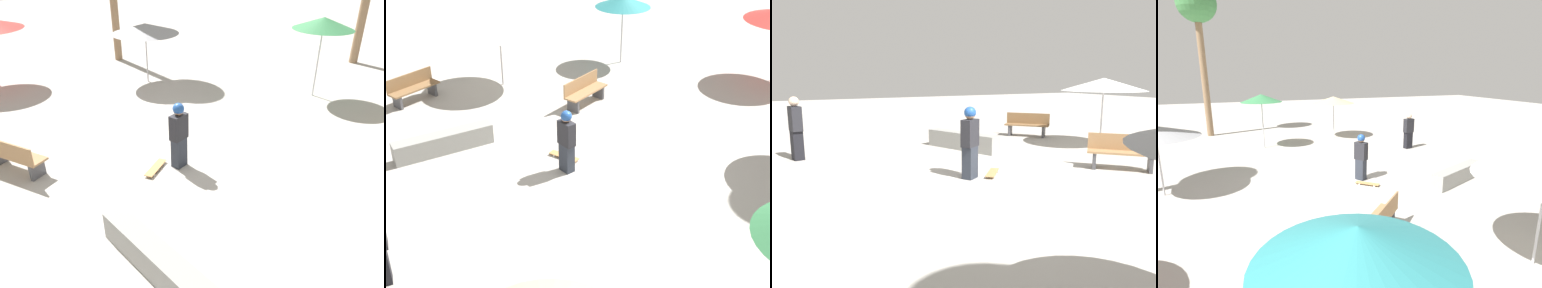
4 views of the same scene
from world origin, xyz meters
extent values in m
plane|color=#ADA8A0|center=(0.00, 0.00, 0.00)|extent=(60.00, 60.00, 0.00)
cube|color=#282D38|center=(0.05, -0.95, 0.36)|extent=(0.40, 0.37, 0.72)
cube|color=#232328|center=(0.05, -0.95, 1.02)|extent=(0.48, 0.42, 0.59)
sphere|color=tan|center=(0.05, -0.95, 1.43)|extent=(0.23, 0.23, 0.23)
sphere|color=#1E478C|center=(0.05, -0.95, 1.46)|extent=(0.26, 0.26, 0.26)
cube|color=#B7844C|center=(-0.53, -0.94, 0.06)|extent=(0.68, 0.73, 0.02)
cylinder|color=silver|center=(-0.63, -1.18, 0.03)|extent=(0.06, 0.06, 0.05)
cylinder|color=silver|center=(-0.76, -1.07, 0.03)|extent=(0.06, 0.06, 0.05)
cylinder|color=silver|center=(-0.30, -0.81, 0.03)|extent=(0.06, 0.06, 0.05)
cylinder|color=silver|center=(-0.43, -0.70, 0.03)|extent=(0.06, 0.06, 0.05)
cube|color=gray|center=(-1.31, -3.91, 0.26)|extent=(1.32, 2.51, 0.52)
cube|color=#47474C|center=(-4.96, -4.50, 0.20)|extent=(0.35, 0.32, 0.40)
cube|color=#47474C|center=(-4.13, -5.43, 0.20)|extent=(0.35, 0.32, 0.40)
cube|color=olive|center=(-4.55, -4.97, 0.42)|extent=(1.40, 1.48, 0.05)
cube|color=olive|center=(-4.69, -5.10, 0.65)|extent=(1.10, 1.22, 0.40)
cube|color=#47474C|center=(-3.95, 0.57, 0.20)|extent=(0.34, 0.33, 0.40)
cube|color=#47474C|center=(-3.09, -0.33, 0.20)|extent=(0.34, 0.33, 0.40)
cube|color=#9E754C|center=(-3.52, 0.12, 0.42)|extent=(1.42, 1.46, 0.05)
cube|color=#9E754C|center=(-3.67, -0.02, 0.65)|extent=(1.13, 1.19, 0.40)
cylinder|color=#B7B7BC|center=(-5.44, -2.30, 1.01)|extent=(0.05, 0.05, 2.02)
cone|color=white|center=(-5.44, -2.30, 1.97)|extent=(2.59, 2.59, 0.39)
cylinder|color=#B7B7BC|center=(-6.85, 1.93, 1.11)|extent=(0.05, 0.05, 2.23)
cone|color=teal|center=(-6.85, 1.93, 2.17)|extent=(1.91, 1.91, 0.36)
camera|label=1|loc=(-2.24, -8.14, 4.73)|focal=35.00mm
camera|label=2|loc=(10.85, -2.34, 6.91)|focal=50.00mm
camera|label=3|loc=(3.91, 6.08, 2.27)|focal=35.00mm
camera|label=4|loc=(-8.99, 2.79, 3.63)|focal=28.00mm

